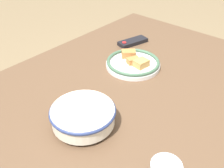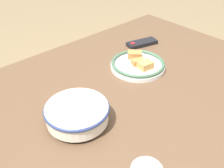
{
  "view_description": "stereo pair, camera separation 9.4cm",
  "coord_description": "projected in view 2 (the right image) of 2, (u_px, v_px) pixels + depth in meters",
  "views": [
    {
      "loc": [
        -0.67,
        -0.51,
        1.35
      ],
      "look_at": [
        -0.05,
        0.03,
        0.77
      ],
      "focal_mm": 42.0,
      "sensor_mm": 36.0,
      "label": 1
    },
    {
      "loc": [
        -0.61,
        -0.58,
        1.35
      ],
      "look_at": [
        -0.05,
        0.03,
        0.77
      ],
      "focal_mm": 42.0,
      "sensor_mm": 36.0,
      "label": 2
    }
  ],
  "objects": [
    {
      "name": "dining_table",
      "position": [
        126.0,
        104.0,
        1.08
      ],
      "size": [
        1.4,
        1.0,
        0.74
      ],
      "color": "brown",
      "rests_on": "ground_plane"
    },
    {
      "name": "noodle_bowl",
      "position": [
        77.0,
        113.0,
        0.86
      ],
      "size": [
        0.22,
        0.22,
        0.07
      ],
      "color": "silver",
      "rests_on": "dining_table"
    },
    {
      "name": "food_plate",
      "position": [
        138.0,
        64.0,
        1.17
      ],
      "size": [
        0.24,
        0.24,
        0.05
      ],
      "color": "white",
      "rests_on": "dining_table"
    },
    {
      "name": "tv_remote",
      "position": [
        142.0,
        43.0,
        1.35
      ],
      "size": [
        0.17,
        0.1,
        0.02
      ],
      "rotation": [
        0.0,
        0.0,
        1.3
      ],
      "color": "black",
      "rests_on": "dining_table"
    }
  ]
}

